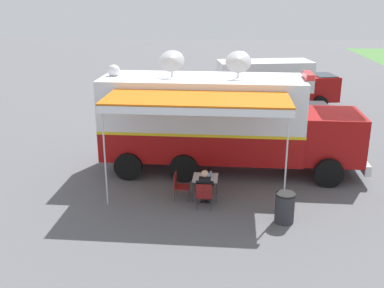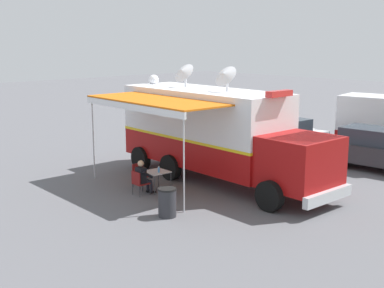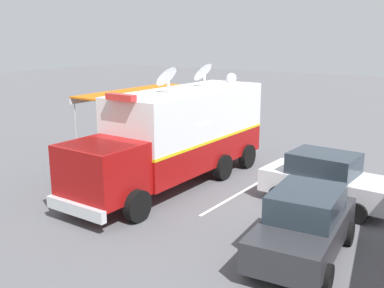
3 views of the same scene
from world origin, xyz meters
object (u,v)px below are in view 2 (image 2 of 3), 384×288
Objects in this scene: water_bottle at (159,170)px; car_far_corner at (286,138)px; folding_table at (156,173)px; car_behind_truck at (371,148)px; trash_bin at (167,202)px; seated_responder at (143,177)px; command_truck at (216,131)px; folding_chair_beside_table at (140,173)px; folding_chair_at_table at (139,181)px.

water_bottle is 0.05× the size of car_far_corner.
folding_table is 0.19× the size of car_behind_truck.
water_bottle is at bearing -124.16° from trash_bin.
seated_responder is 1.37× the size of trash_bin.
folding_chair_beside_table is at bearing -27.71° from command_truck.
car_far_corner is at bearing -178.62° from seated_responder.
trash_bin is (4.03, 1.80, -1.49)m from command_truck.
folding_chair_beside_table is 0.96× the size of trash_bin.
command_truck reaches higher than water_bottle.
trash_bin reaches higher than folding_chair_at_table.
folding_chair_beside_table is (0.07, -1.02, -0.32)m from water_bottle.
water_bottle is 1.08m from folding_chair_beside_table.
water_bottle is at bearing -22.15° from car_behind_truck.
folding_table is 2.79m from trash_bin.
car_far_corner is at bearing -178.53° from folding_table.
water_bottle reaches higher than folding_chair_beside_table.
folding_chair_at_table is 10.17m from car_behind_truck.
folding_table is at bearing -11.95° from command_truck.
folding_table is at bearing -122.68° from trash_bin.
command_truck is 3.31m from folding_chair_beside_table.
car_behind_truck reaches higher than folding_chair_at_table.
folding_chair_at_table is (0.77, -0.18, -0.32)m from water_bottle.
folding_chair_at_table is at bearing -2.04° from seated_responder.
command_truck is 11.00× the size of folding_chair_beside_table.
command_truck reaches higher than folding_chair_at_table.
car_far_corner is at bearing -172.31° from command_truck.
car_behind_truck reaches higher than water_bottle.
trash_bin is 0.21× the size of car_far_corner.
folding_table is 0.61m from seated_responder.
command_truck is 2.22× the size of car_far_corner.
seated_responder is (0.51, 0.85, 0.14)m from folding_chair_beside_table.
car_far_corner is at bearing -80.80° from car_behind_truck.
folding_table is at bearing -179.83° from seated_responder.
command_truck reaches higher than car_behind_truck.
folding_chair_at_table is 1.09m from folding_chair_beside_table.
folding_chair_at_table is 8.83m from car_far_corner.
car_far_corner reaches higher than folding_chair_beside_table.
folding_chair_beside_table is 8.16m from car_far_corner.
car_far_corner reaches higher than folding_table.
water_bottle is at bearing 94.11° from folding_chair_beside_table.
folding_chair_beside_table is at bearing -4.53° from car_far_corner.
water_bottle is at bearing 163.34° from seated_responder.
folding_chair_at_table is (0.80, -0.00, -0.16)m from folding_table.
folding_chair_beside_table reaches higher than folding_table.
folding_chair_beside_table is 0.70× the size of seated_responder.
folding_chair_beside_table is at bearing -82.91° from folding_table.
folding_table is 0.82m from folding_chair_at_table.
command_truck is 3.44m from seated_responder.
command_truck is at bearing 170.78° from folding_chair_at_table.
water_bottle is 8.07m from car_far_corner.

